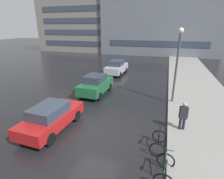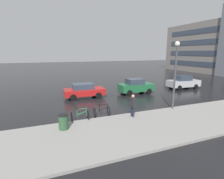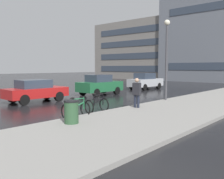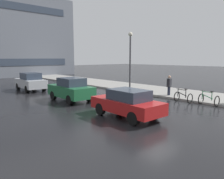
{
  "view_description": "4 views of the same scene",
  "coord_description": "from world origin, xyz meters",
  "px_view_note": "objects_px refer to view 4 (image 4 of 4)",
  "views": [
    {
      "loc": [
        3.17,
        -6.99,
        5.26
      ],
      "look_at": [
        -0.17,
        3.71,
        1.25
      ],
      "focal_mm": 28.0,
      "sensor_mm": 36.0,
      "label": 1
    },
    {
      "loc": [
        14.33,
        -3.67,
        4.46
      ],
      "look_at": [
        -0.17,
        2.04,
        1.13
      ],
      "focal_mm": 28.0,
      "sensor_mm": 36.0,
      "label": 2
    },
    {
      "loc": [
        11.94,
        -8.74,
        2.27
      ],
      "look_at": [
        1.82,
        2.64,
        0.89
      ],
      "focal_mm": 40.0,
      "sensor_mm": 36.0,
      "label": 3
    },
    {
      "loc": [
        -10.36,
        -7.61,
        3.04
      ],
      "look_at": [
        -0.73,
        2.9,
        0.96
      ],
      "focal_mm": 35.0,
      "sensor_mm": 36.0,
      "label": 4
    }
  ],
  "objects_px": {
    "car_silver": "(31,82)",
    "car_green": "(71,89)",
    "bicycle_nearest": "(209,99)",
    "pedestrian": "(169,85)",
    "car_red": "(127,103)",
    "bicycle_second": "(183,97)",
    "streetlamp": "(130,54)"
  },
  "relations": [
    {
      "from": "car_green",
      "to": "car_silver",
      "type": "distance_m",
      "value": 6.76
    },
    {
      "from": "bicycle_second",
      "to": "car_silver",
      "type": "height_order",
      "value": "car_silver"
    },
    {
      "from": "streetlamp",
      "to": "bicycle_nearest",
      "type": "bearing_deg",
      "value": -92.87
    },
    {
      "from": "bicycle_nearest",
      "to": "pedestrian",
      "type": "xyz_separation_m",
      "value": [
        0.78,
        3.47,
        0.56
      ]
    },
    {
      "from": "car_green",
      "to": "bicycle_second",
      "type": "bearing_deg",
      "value": -46.59
    },
    {
      "from": "car_silver",
      "to": "streetlamp",
      "type": "xyz_separation_m",
      "value": [
        6.2,
        -6.82,
        2.5
      ]
    },
    {
      "from": "car_green",
      "to": "streetlamp",
      "type": "height_order",
      "value": "streetlamp"
    },
    {
      "from": "car_silver",
      "to": "streetlamp",
      "type": "distance_m",
      "value": 9.55
    },
    {
      "from": "car_red",
      "to": "car_silver",
      "type": "bearing_deg",
      "value": 89.67
    },
    {
      "from": "car_red",
      "to": "streetlamp",
      "type": "relative_size",
      "value": 0.76
    },
    {
      "from": "car_green",
      "to": "pedestrian",
      "type": "distance_m",
      "value": 7.52
    },
    {
      "from": "car_red",
      "to": "pedestrian",
      "type": "bearing_deg",
      "value": 15.53
    },
    {
      "from": "bicycle_nearest",
      "to": "pedestrian",
      "type": "distance_m",
      "value": 3.6
    },
    {
      "from": "bicycle_second",
      "to": "pedestrian",
      "type": "distance_m",
      "value": 2.23
    },
    {
      "from": "bicycle_nearest",
      "to": "car_red",
      "type": "bearing_deg",
      "value": 164.76
    },
    {
      "from": "bicycle_second",
      "to": "car_green",
      "type": "bearing_deg",
      "value": 133.41
    },
    {
      "from": "car_red",
      "to": "streetlamp",
      "type": "xyz_separation_m",
      "value": [
        6.27,
        5.62,
        2.58
      ]
    },
    {
      "from": "car_silver",
      "to": "streetlamp",
      "type": "relative_size",
      "value": 0.76
    },
    {
      "from": "car_red",
      "to": "car_green",
      "type": "bearing_deg",
      "value": 87.82
    },
    {
      "from": "streetlamp",
      "to": "car_green",
      "type": "bearing_deg",
      "value": 179.42
    },
    {
      "from": "car_red",
      "to": "car_silver",
      "type": "relative_size",
      "value": 1.0
    },
    {
      "from": "pedestrian",
      "to": "car_silver",
      "type": "bearing_deg",
      "value": 121.99
    },
    {
      "from": "car_green",
      "to": "car_red",
      "type": "bearing_deg",
      "value": -92.18
    },
    {
      "from": "car_green",
      "to": "streetlamp",
      "type": "bearing_deg",
      "value": -0.58
    },
    {
      "from": "car_red",
      "to": "pedestrian",
      "type": "distance_m",
      "value": 6.94
    },
    {
      "from": "car_red",
      "to": "car_green",
      "type": "relative_size",
      "value": 1.05
    },
    {
      "from": "bicycle_second",
      "to": "streetlamp",
      "type": "height_order",
      "value": "streetlamp"
    },
    {
      "from": "bicycle_second",
      "to": "car_green",
      "type": "relative_size",
      "value": 0.29
    },
    {
      "from": "bicycle_nearest",
      "to": "car_green",
      "type": "bearing_deg",
      "value": 127.96
    },
    {
      "from": "bicycle_second",
      "to": "car_red",
      "type": "distance_m",
      "value": 5.6
    },
    {
      "from": "bicycle_second",
      "to": "car_silver",
      "type": "xyz_separation_m",
      "value": [
        -5.52,
        12.45,
        0.44
      ]
    },
    {
      "from": "car_silver",
      "to": "car_green",
      "type": "bearing_deg",
      "value": -88.78
    }
  ]
}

